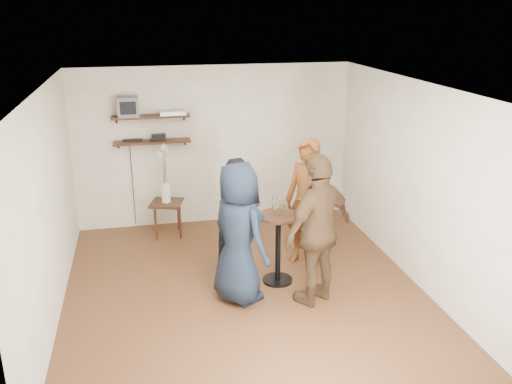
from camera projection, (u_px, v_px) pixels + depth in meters
room at (244, 195)px, 6.55m from camera, size 4.58×5.08×2.68m
shelf_upper at (151, 117)px, 8.36m from camera, size 1.20×0.25×0.04m
shelf_lower at (152, 142)px, 8.49m from camera, size 1.20×0.25×0.04m
crt_monitor at (128, 107)px, 8.24m from camera, size 0.32×0.30×0.30m
dvd_deck at (173, 113)px, 8.42m from camera, size 0.40×0.24×0.06m
radio at (159, 137)px, 8.49m from camera, size 0.22×0.10×0.10m
power_strip at (132, 140)px, 8.47m from camera, size 0.30×0.05×0.03m
side_table at (167, 207)px, 8.52m from camera, size 0.58×0.58×0.56m
vase_lilies at (165, 183)px, 8.38m from camera, size 0.19×0.20×0.98m
drinks_table at (278, 239)px, 7.01m from camera, size 0.52×0.52×0.95m
wine_glass_fl at (275, 205)px, 6.81m from camera, size 0.07×0.07×0.21m
wine_glass_fr at (285, 205)px, 6.85m from camera, size 0.06×0.06×0.19m
wine_glass_bl at (275, 202)px, 6.91m from camera, size 0.07×0.07×0.22m
wine_glass_br at (282, 205)px, 6.87m from camera, size 0.06×0.06×0.18m
person_plaid at (307, 203)px, 7.42m from camera, size 0.76×0.78×1.81m
person_dark at (240, 214)px, 7.37m from camera, size 0.97×0.93×1.57m
person_navy at (239, 233)px, 6.50m from camera, size 0.92×1.03×1.76m
person_brown at (319, 230)px, 6.44m from camera, size 1.18×0.96×1.88m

